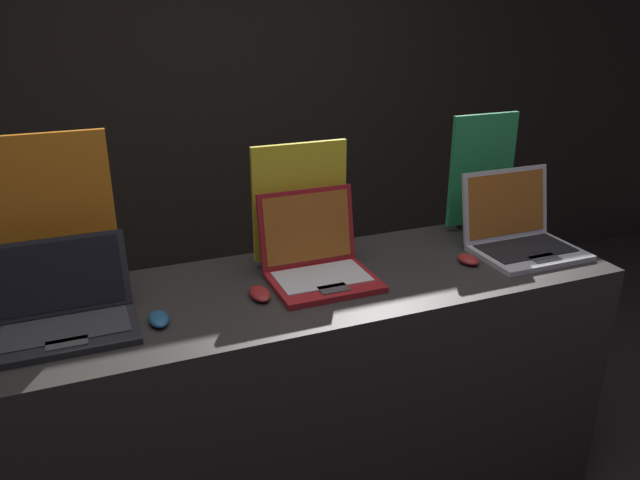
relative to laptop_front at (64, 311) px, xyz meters
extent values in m
cube|color=black|center=(0.80, 1.83, 0.37)|extent=(8.00, 0.05, 2.80)
cube|color=#282623|center=(0.80, 0.02, -0.54)|extent=(2.10, 0.65, 0.97)
cube|color=black|center=(0.00, -0.06, -0.05)|extent=(0.39, 0.23, 0.02)
cube|color=#2D2D30|center=(0.00, -0.04, -0.03)|extent=(0.35, 0.16, 0.00)
cube|color=#3F3F42|center=(0.00, -0.13, -0.03)|extent=(0.11, 0.05, 0.00)
cube|color=black|center=(0.00, 0.10, 0.07)|extent=(0.39, 0.10, 0.22)
cube|color=black|center=(0.00, 0.09, 0.07)|extent=(0.35, 0.08, 0.19)
ellipsoid|color=navy|center=(0.26, -0.07, -0.04)|extent=(0.06, 0.11, 0.03)
cube|color=black|center=(0.00, 0.26, -0.04)|extent=(0.21, 0.07, 0.02)
cube|color=orange|center=(0.00, 0.26, 0.22)|extent=(0.38, 0.02, 0.50)
cube|color=maroon|center=(0.81, -0.01, -0.05)|extent=(0.35, 0.27, 0.02)
cube|color=#B7B7B7|center=(0.81, 0.01, -0.03)|extent=(0.31, 0.19, 0.00)
cube|color=#3F3F42|center=(0.81, -0.09, -0.03)|extent=(0.10, 0.06, 0.00)
cube|color=maroon|center=(0.81, 0.15, 0.10)|extent=(0.35, 0.06, 0.27)
cube|color=#A5591E|center=(0.81, 0.14, 0.10)|extent=(0.31, 0.05, 0.23)
ellipsoid|color=maroon|center=(0.58, -0.02, -0.04)|extent=(0.06, 0.12, 0.03)
cube|color=black|center=(0.81, 0.22, -0.04)|extent=(0.19, 0.07, 0.02)
cube|color=gold|center=(0.81, 0.22, 0.17)|extent=(0.35, 0.02, 0.41)
cube|color=#B7B7BC|center=(1.62, -0.06, -0.05)|extent=(0.39, 0.27, 0.02)
cube|color=black|center=(1.62, -0.04, -0.03)|extent=(0.34, 0.19, 0.00)
cube|color=#3F3F42|center=(1.62, -0.15, -0.03)|extent=(0.11, 0.06, 0.00)
cube|color=#B7B7BC|center=(1.62, 0.10, 0.10)|extent=(0.39, 0.07, 0.27)
cube|color=#A5591E|center=(1.62, 0.09, 0.10)|extent=(0.35, 0.05, 0.24)
ellipsoid|color=maroon|center=(1.37, -0.04, -0.04)|extent=(0.07, 0.10, 0.03)
cube|color=black|center=(1.62, 0.27, -0.04)|extent=(0.16, 0.07, 0.02)
cube|color=#268C4C|center=(1.62, 0.27, 0.19)|extent=(0.30, 0.02, 0.45)
camera|label=1|loc=(0.09, -1.77, 0.85)|focal=35.00mm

